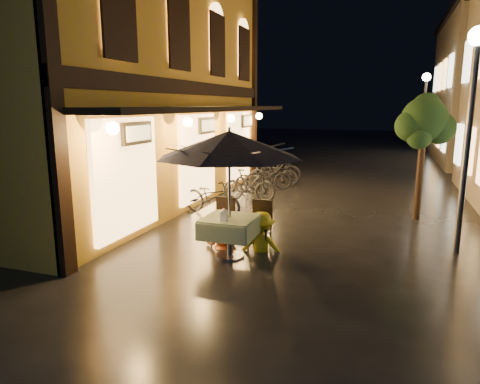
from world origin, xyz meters
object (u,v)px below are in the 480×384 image
at_px(person_orange, 222,210).
at_px(person_yellow, 262,213).
at_px(patio_umbrella, 229,144).
at_px(cafe_table, 230,227).
at_px(bicycle_0, 212,197).
at_px(table_lantern, 224,214).
at_px(streetlamp_near, 472,101).

bearing_deg(person_orange, person_yellow, 174.32).
bearing_deg(person_orange, patio_umbrella, 117.44).
bearing_deg(cafe_table, patio_umbrella, -7.13).
height_order(cafe_table, patio_umbrella, patio_umbrella).
bearing_deg(patio_umbrella, bicycle_0, 118.70).
distance_m(patio_umbrella, person_orange, 1.56).
distance_m(table_lantern, person_orange, 0.95).
xyz_separation_m(cafe_table, person_orange, (-0.38, 0.56, 0.16)).
height_order(streetlamp_near, cafe_table, streetlamp_near).
height_order(streetlamp_near, bicycle_0, streetlamp_near).
bearing_deg(streetlamp_near, table_lantern, -154.76).
distance_m(patio_umbrella, bicycle_0, 3.64).
distance_m(patio_umbrella, table_lantern, 1.26).
bearing_deg(table_lantern, person_yellow, 62.20).
bearing_deg(table_lantern, cafe_table, 90.00).
height_order(streetlamp_near, person_orange, streetlamp_near).
bearing_deg(streetlamp_near, person_yellow, -163.62).
bearing_deg(streetlamp_near, patio_umbrella, -158.11).
relative_size(table_lantern, bicycle_0, 0.14).
distance_m(person_orange, person_yellow, 0.84).
bearing_deg(streetlamp_near, cafe_table, -158.11).
bearing_deg(person_orange, bicycle_0, -69.48).
bearing_deg(table_lantern, streetlamp_near, 25.24).
relative_size(streetlamp_near, person_orange, 2.82).
height_order(patio_umbrella, table_lantern, patio_umbrella).
relative_size(table_lantern, person_orange, 0.17).
bearing_deg(patio_umbrella, cafe_table, 172.87).
relative_size(patio_umbrella, table_lantern, 10.84).
xyz_separation_m(streetlamp_near, person_orange, (-4.51, -1.09, -2.17)).
distance_m(person_yellow, bicycle_0, 3.04).
distance_m(streetlamp_near, bicycle_0, 6.29).
distance_m(table_lantern, person_yellow, 0.99).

